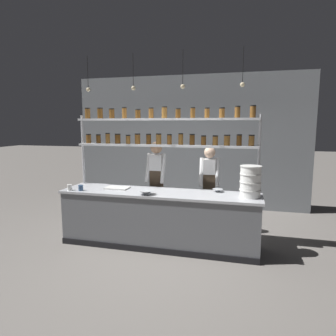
{
  "coord_description": "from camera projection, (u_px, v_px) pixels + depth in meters",
  "views": [
    {
      "loc": [
        1.35,
        -4.66,
        2.02
      ],
      "look_at": [
        0.1,
        0.2,
        1.29
      ],
      "focal_mm": 32.0,
      "sensor_mm": 36.0,
      "label": 1
    }
  ],
  "objects": [
    {
      "name": "prep_bowl_near_left",
      "position": [
        146.0,
        192.0,
        4.74
      ],
      "size": [
        0.26,
        0.26,
        0.07
      ],
      "color": "#B2B7BC",
      "rests_on": "prep_counter"
    },
    {
      "name": "prep_bowl_center_front",
      "position": [
        218.0,
        190.0,
        4.93
      ],
      "size": [
        0.17,
        0.17,
        0.05
      ],
      "color": "#B2B7BC",
      "rests_on": "prep_counter"
    },
    {
      "name": "pendant_light_row",
      "position": [
        159.0,
        86.0,
        4.71
      ],
      "size": [
        2.58,
        0.07,
        0.58
      ],
      "color": "black"
    },
    {
      "name": "chef_left",
      "position": [
        156.0,
        180.0,
        5.58
      ],
      "size": [
        0.36,
        0.3,
        1.71
      ],
      "rotation": [
        0.0,
        0.0,
        0.01
      ],
      "color": "black",
      "rests_on": "ground_plane"
    },
    {
      "name": "spice_shelf_unit",
      "position": [
        164.0,
        134.0,
        5.14
      ],
      "size": [
        3.19,
        0.28,
        2.33
      ],
      "color": "#B7BABF",
      "rests_on": "ground_plane"
    },
    {
      "name": "ground_plane",
      "position": [
        159.0,
        244.0,
        5.09
      ],
      "size": [
        40.0,
        40.0,
        0.0
      ],
      "primitive_type": "plane",
      "color": "slate"
    },
    {
      "name": "serving_cup_front",
      "position": [
        81.0,
        188.0,
        5.02
      ],
      "size": [
        0.08,
        0.08,
        0.09
      ],
      "color": "#334C70",
      "rests_on": "prep_counter"
    },
    {
      "name": "chef_center",
      "position": [
        209.0,
        184.0,
        5.52
      ],
      "size": [
        0.38,
        0.3,
        1.62
      ],
      "rotation": [
        0.0,
        0.0,
        0.09
      ],
      "color": "black",
      "rests_on": "ground_plane"
    },
    {
      "name": "serving_cup_by_board",
      "position": [
        70.0,
        187.0,
        5.05
      ],
      "size": [
        0.08,
        0.08,
        0.1
      ],
      "color": "silver",
      "rests_on": "prep_counter"
    },
    {
      "name": "container_stack",
      "position": [
        250.0,
        182.0,
        4.54
      ],
      "size": [
        0.33,
        0.33,
        0.49
      ],
      "color": "white",
      "rests_on": "prep_counter"
    },
    {
      "name": "prep_counter",
      "position": [
        159.0,
        218.0,
        5.02
      ],
      "size": [
        3.3,
        0.76,
        0.92
      ],
      "color": "slate",
      "rests_on": "ground_plane"
    },
    {
      "name": "back_wall",
      "position": [
        189.0,
        142.0,
        7.37
      ],
      "size": [
        5.7,
        0.12,
        3.2
      ],
      "primitive_type": "cube",
      "color": "gray",
      "rests_on": "ground_plane"
    },
    {
      "name": "cutting_board",
      "position": [
        117.0,
        188.0,
        5.19
      ],
      "size": [
        0.4,
        0.26,
        0.02
      ],
      "color": "silver",
      "rests_on": "prep_counter"
    }
  ]
}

